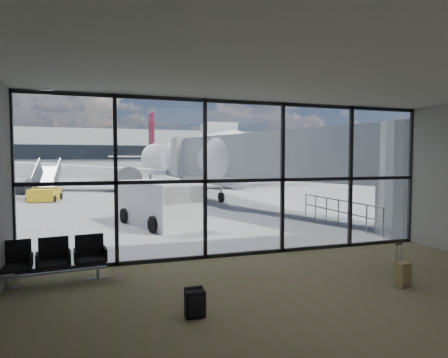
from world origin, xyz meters
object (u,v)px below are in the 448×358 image
suitcase (403,274)px  mobile_stairs (45,192)px  backpack (195,303)px  service_van (160,203)px  belt_loader (30,186)px  seating_row (54,258)px  airliner (176,160)px

suitcase → mobile_stairs: bearing=100.1°
backpack → service_van: size_ratio=0.11×
belt_loader → seating_row: bearing=-54.5°
backpack → suitcase: (4.73, 0.17, 0.03)m
belt_loader → backpack: bearing=-50.4°
seating_row → service_van: size_ratio=0.49×
airliner → mobile_stairs: airliner is taller
seating_row → belt_loader: 25.47m
airliner → service_van: airliner is taller
belt_loader → airliner: bearing=36.0°
backpack → airliner: bearing=79.2°
backpack → service_van: service_van is taller
suitcase → mobile_stairs: mobile_stairs is taller
belt_loader → mobile_stairs: 6.59m
airliner → belt_loader: airliner is taller
seating_row → backpack: bearing=-53.2°
backpack → seating_row: bearing=131.7°
airliner → belt_loader: bearing=-170.8°
suitcase → airliner: airliner is taller
backpack → belt_loader: bearing=103.9°
backpack → belt_loader: belt_loader is taller
service_van → mobile_stairs: mobile_stairs is taller
backpack → suitcase: 4.73m
suitcase → belt_loader: bearing=98.5°
backpack → mobile_stairs: 22.26m
airliner → seating_row: bearing=-108.0°
airliner → belt_loader: (-12.67, -2.54, -2.18)m
seating_row → airliner: (7.87, 27.56, 2.21)m
suitcase → service_van: size_ratio=0.20×
suitcase → backpack: bearing=166.8°
seating_row → airliner: 28.74m
suitcase → belt_loader: belt_loader is taller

